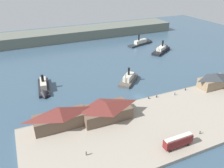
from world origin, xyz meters
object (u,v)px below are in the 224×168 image
ferry_outer_harbor (130,78)px  ferry_shed_customs_shed (214,80)px  ferry_approaching_west (143,42)px  pedestrian_standing_center (86,153)px  mooring_post_center_west (149,98)px  ferry_shed_east_terminal (60,117)px  mooring_post_center_east (185,89)px  pedestrian_walking_east (200,132)px  ferry_mid_harbor (162,49)px  ferry_approaching_east (44,88)px  mooring_post_west (128,103)px  ferry_shed_central_terminal (106,110)px  street_tram (178,141)px  mooring_post_east (157,96)px  pedestrian_at_waters_edge (175,94)px

ferry_outer_harbor → ferry_shed_customs_shed: bearing=-37.7°
ferry_approaching_west → pedestrian_standing_center: bearing=-129.1°
mooring_post_center_west → ferry_shed_customs_shed: bearing=-5.0°
ferry_shed_east_terminal → mooring_post_center_east: (61.31, 3.24, -3.70)m
ferry_shed_east_terminal → mooring_post_center_east: 61.51m
ferry_shed_customs_shed → pedestrian_walking_east: 40.89m
mooring_post_center_west → ferry_mid_harbor: ferry_mid_harbor is taller
ferry_approaching_east → mooring_post_west: bearing=-43.6°
ferry_shed_east_terminal → pedestrian_walking_east: 50.73m
ferry_shed_central_terminal → mooring_post_west: (12.70, 5.15, -3.13)m
ferry_shed_customs_shed → ferry_approaching_east: bearing=157.2°
ferry_approaching_west → street_tram: bearing=-115.5°
pedestrian_standing_center → ferry_mid_harbor: ferry_mid_harbor is taller
mooring_post_east → ferry_mid_harbor: bearing=52.5°
ferry_shed_east_terminal → ferry_outer_harbor: size_ratio=1.20×
ferry_shed_customs_shed → mooring_post_center_east: size_ratio=17.28×
ferry_mid_harbor → ferry_approaching_west: 21.50m
pedestrian_standing_center → pedestrian_walking_east: size_ratio=1.17×
pedestrian_walking_east → ferry_outer_harbor: bearing=91.3°
mooring_post_west → ferry_approaching_east: bearing=136.4°
ferry_mid_harbor → ferry_approaching_east: size_ratio=0.98×
ferry_shed_east_terminal → ferry_approaching_west: size_ratio=0.77×
ferry_mid_harbor → ferry_outer_harbor: same height
ferry_shed_east_terminal → street_tram: ferry_shed_east_terminal is taller
ferry_outer_harbor → ferry_shed_east_terminal: bearing=-148.7°
pedestrian_walking_east → mooring_post_center_west: 28.52m
ferry_outer_harbor → mooring_post_east: bearing=-85.7°
pedestrian_walking_east → mooring_post_center_east: bearing=58.5°
ferry_shed_east_terminal → ferry_approaching_west: bearing=43.8°
ferry_shed_central_terminal → pedestrian_standing_center: 21.28m
ferry_outer_harbor → mooring_post_west: bearing=-119.5°
mooring_post_west → ferry_approaching_east: ferry_approaching_east is taller
ferry_shed_central_terminal → mooring_post_west: ferry_shed_central_terminal is taller
ferry_shed_customs_shed → street_tram: (-43.65, -27.16, -1.29)m
ferry_shed_customs_shed → ferry_shed_central_terminal: bearing=-177.8°
ferry_shed_east_terminal → pedestrian_walking_east: ferry_shed_east_terminal is taller
pedestrian_standing_center → mooring_post_center_east: (57.50, 21.23, -0.36)m
mooring_post_east → pedestrian_at_waters_edge: bearing=-11.0°
pedestrian_standing_center → ferry_mid_harbor: (83.74, 77.09, -0.61)m
ferry_shed_customs_shed → ferry_outer_harbor: size_ratio=0.94×
pedestrian_standing_center → ferry_outer_harbor: ferry_outer_harbor is taller
street_tram → pedestrian_standing_center: (-28.80, 8.68, -1.66)m
ferry_approaching_east → ferry_outer_harbor: bearing=-8.8°
street_tram → mooring_post_east: bearing=68.0°
mooring_post_center_west → ferry_approaching_west: size_ratio=0.03×
mooring_post_east → pedestrian_standing_center: bearing=-152.5°
mooring_post_west → ferry_shed_customs_shed: bearing=-3.5°
ferry_outer_harbor → ferry_approaching_west: bearing=53.0°
mooring_post_center_east → ferry_mid_harbor: ferry_mid_harbor is taller
mooring_post_east → ferry_mid_harbor: size_ratio=0.04×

